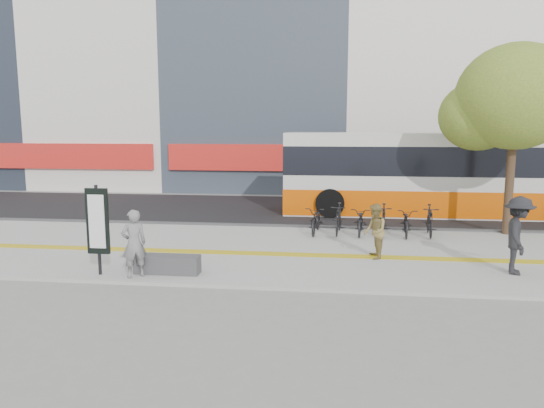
# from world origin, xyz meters

# --- Properties ---
(ground) EXTENTS (120.00, 120.00, 0.00)m
(ground) POSITION_xyz_m (0.00, 0.00, 0.00)
(ground) COLOR gray
(ground) RESTS_ON ground
(sidewalk) EXTENTS (40.00, 7.00, 0.08)m
(sidewalk) POSITION_xyz_m (0.00, 1.50, 0.04)
(sidewalk) COLOR gray
(sidewalk) RESTS_ON ground
(tactile_strip) EXTENTS (40.00, 0.45, 0.01)m
(tactile_strip) POSITION_xyz_m (0.00, 1.00, 0.09)
(tactile_strip) COLOR gold
(tactile_strip) RESTS_ON sidewalk
(street) EXTENTS (40.00, 8.00, 0.06)m
(street) POSITION_xyz_m (0.00, 9.00, 0.03)
(street) COLOR black
(street) RESTS_ON ground
(curb) EXTENTS (40.00, 0.25, 0.14)m
(curb) POSITION_xyz_m (0.00, 5.00, 0.07)
(curb) COLOR #39393B
(curb) RESTS_ON ground
(bench) EXTENTS (1.60, 0.45, 0.45)m
(bench) POSITION_xyz_m (-2.60, -1.20, 0.30)
(bench) COLOR #39393B
(bench) RESTS_ON sidewalk
(signboard) EXTENTS (0.55, 0.10, 2.20)m
(signboard) POSITION_xyz_m (-4.20, -1.51, 1.37)
(signboard) COLOR black
(signboard) RESTS_ON sidewalk
(street_tree) EXTENTS (4.40, 3.80, 6.31)m
(street_tree) POSITION_xyz_m (7.18, 4.82, 4.51)
(street_tree) COLOR #362718
(street_tree) RESTS_ON sidewalk
(bus) EXTENTS (12.51, 2.97, 3.33)m
(bus) POSITION_xyz_m (5.64, 8.50, 1.63)
(bus) COLOR silver
(bus) RESTS_ON street
(bicycle_row) EXTENTS (4.40, 1.80, 1.02)m
(bicycle_row) POSITION_xyz_m (2.68, 4.00, 0.56)
(bicycle_row) COLOR black
(bicycle_row) RESTS_ON sidewalk
(seated_woman) EXTENTS (0.71, 0.67, 1.64)m
(seated_woman) POSITION_xyz_m (-3.27, -1.60, 0.90)
(seated_woman) COLOR black
(seated_woman) RESTS_ON sidewalk
(pedestrian_tan) EXTENTS (0.63, 0.78, 1.51)m
(pedestrian_tan) POSITION_xyz_m (2.55, 0.88, 0.83)
(pedestrian_tan) COLOR olive
(pedestrian_tan) RESTS_ON sidewalk
(pedestrian_dark) EXTENTS (0.99, 1.37, 1.91)m
(pedestrian_dark) POSITION_xyz_m (5.90, -0.19, 1.04)
(pedestrian_dark) COLOR black
(pedestrian_dark) RESTS_ON sidewalk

